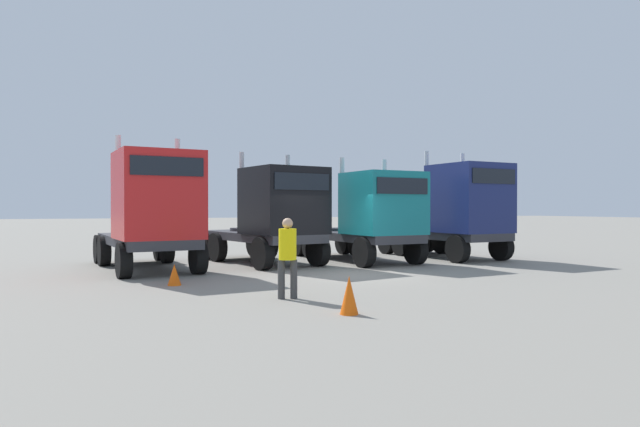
% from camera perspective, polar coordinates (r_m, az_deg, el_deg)
% --- Properties ---
extents(ground, '(200.00, 200.00, 0.00)m').
position_cam_1_polar(ground, '(17.14, 3.19, -6.28)').
color(ground, gray).
extents(semi_truck_red, '(3.35, 6.59, 4.37)m').
position_cam_1_polar(semi_truck_red, '(18.35, -16.75, 0.28)').
color(semi_truck_red, '#333338').
rests_on(semi_truck_red, ground).
extents(semi_truck_black, '(3.79, 6.37, 4.04)m').
position_cam_1_polar(semi_truck_black, '(19.80, -4.73, -0.11)').
color(semi_truck_black, '#333338').
rests_on(semi_truck_black, ground).
extents(semi_truck_teal, '(3.24, 6.62, 3.92)m').
position_cam_1_polar(semi_truck_teal, '(20.68, 5.28, -0.30)').
color(semi_truck_teal, '#333338').
rests_on(semi_truck_teal, ground).
extents(semi_truck_navy, '(3.15, 6.08, 4.34)m').
position_cam_1_polar(semi_truck_navy, '(22.72, 14.22, 0.38)').
color(semi_truck_navy, '#333338').
rests_on(semi_truck_navy, ground).
extents(visitor_in_hivis, '(0.49, 0.49, 1.82)m').
position_cam_1_polar(visitor_in_hivis, '(12.51, -3.36, -3.95)').
color(visitor_in_hivis, '#3A3A3A').
rests_on(visitor_in_hivis, ground).
extents(traffic_cone_near, '(0.36, 0.36, 0.56)m').
position_cam_1_polar(traffic_cone_near, '(15.20, -14.75, -6.11)').
color(traffic_cone_near, '#F2590C').
rests_on(traffic_cone_near, ground).
extents(traffic_cone_mid, '(0.36, 0.36, 0.74)m').
position_cam_1_polar(traffic_cone_mid, '(10.77, 3.01, -8.38)').
color(traffic_cone_mid, '#F2590C').
rests_on(traffic_cone_mid, ground).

